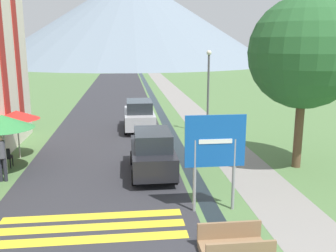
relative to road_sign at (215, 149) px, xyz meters
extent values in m
plane|color=#517542|center=(-1.28, 15.30, -2.02)|extent=(160.00, 160.00, 0.00)
cube|color=#2D2D33|center=(-3.78, 25.30, -2.02)|extent=(6.40, 60.00, 0.01)
cube|color=gray|center=(2.32, 25.30, -2.02)|extent=(2.20, 60.00, 0.01)
cube|color=black|center=(-0.08, 25.30, -2.02)|extent=(0.60, 60.00, 0.00)
cube|color=yellow|center=(-3.78, -1.43, -2.02)|extent=(5.44, 0.44, 0.01)
cube|color=yellow|center=(-3.78, -0.73, -2.02)|extent=(5.44, 0.44, 0.01)
cube|color=yellow|center=(-3.78, -0.03, -2.02)|extent=(5.44, 0.44, 0.01)
cone|color=slate|center=(-0.61, 92.22, 9.36)|extent=(74.09, 74.09, 22.76)
cube|color=maroon|center=(-8.24, 7.30, 3.84)|extent=(0.06, 0.70, 8.79)
cube|color=maroon|center=(-8.24, 9.71, 3.84)|extent=(0.06, 0.70, 8.79)
cylinder|color=gray|center=(-0.62, 0.02, -0.86)|extent=(0.10, 0.10, 2.33)
cylinder|color=gray|center=(0.62, 0.02, -0.86)|extent=(0.10, 0.10, 2.33)
cube|color=#1451AD|center=(0.00, 0.00, 0.25)|extent=(1.89, 0.05, 1.63)
cube|color=white|center=(0.00, -0.03, 0.25)|extent=(1.04, 0.02, 0.14)
cube|color=#846647|center=(-0.08, -2.61, -1.88)|extent=(1.70, 1.10, 0.12)
cube|color=#846647|center=(-0.08, -3.12, -1.60)|extent=(1.70, 0.08, 0.45)
cube|color=#846647|center=(-0.08, -2.10, -1.60)|extent=(1.70, 0.08, 0.45)
cube|color=#846647|center=(0.69, -2.61, -1.98)|extent=(0.16, 0.99, 0.08)
cube|color=black|center=(-1.68, 3.68, -1.30)|extent=(1.66, 3.95, 0.84)
cube|color=#23282D|center=(-1.68, 3.49, -0.54)|extent=(1.41, 2.17, 0.68)
cylinder|color=black|center=(-2.47, 4.91, -1.72)|extent=(0.18, 0.60, 0.60)
cylinder|color=black|center=(-0.89, 4.91, -1.72)|extent=(0.18, 0.60, 0.60)
cylinder|color=black|center=(-2.47, 2.46, -1.72)|extent=(0.18, 0.60, 0.60)
cylinder|color=black|center=(-0.89, 2.46, -1.72)|extent=(0.18, 0.60, 0.60)
cube|color=#B2B2B7|center=(-1.90, 11.71, -1.30)|extent=(1.75, 4.23, 0.84)
cube|color=#23282D|center=(-1.90, 11.50, -0.54)|extent=(1.49, 2.33, 0.68)
cylinder|color=black|center=(-2.74, 13.02, -1.72)|extent=(0.18, 0.60, 0.60)
cylinder|color=black|center=(-1.06, 13.02, -1.72)|extent=(0.18, 0.60, 0.60)
cylinder|color=black|center=(-2.74, 10.40, -1.72)|extent=(0.18, 0.60, 0.60)
cylinder|color=black|center=(-1.06, 10.40, -1.72)|extent=(0.18, 0.60, 0.60)
cube|color=black|center=(-7.77, 5.06, -1.57)|extent=(0.40, 0.40, 0.04)
cube|color=black|center=(-7.77, 4.88, -1.37)|extent=(0.40, 0.04, 0.40)
cylinder|color=black|center=(-7.94, 5.23, -1.80)|extent=(0.03, 0.03, 0.45)
cylinder|color=black|center=(-7.60, 5.23, -1.80)|extent=(0.03, 0.03, 0.45)
cylinder|color=black|center=(-7.94, 4.89, -1.80)|extent=(0.03, 0.03, 0.45)
cylinder|color=black|center=(-7.60, 4.89, -1.80)|extent=(0.03, 0.03, 0.45)
cube|color=black|center=(-7.83, 5.23, -1.57)|extent=(0.40, 0.40, 0.04)
cube|color=black|center=(-7.83, 5.05, -1.37)|extent=(0.40, 0.04, 0.40)
cylinder|color=black|center=(-8.00, 5.40, -1.80)|extent=(0.03, 0.03, 0.45)
cylinder|color=black|center=(-7.66, 5.40, -1.80)|extent=(0.03, 0.03, 0.45)
cylinder|color=black|center=(-8.00, 5.06, -1.80)|extent=(0.03, 0.03, 0.45)
cylinder|color=black|center=(-7.66, 5.06, -1.80)|extent=(0.03, 0.03, 0.45)
cylinder|color=#B7B2A8|center=(-7.59, 4.36, -0.90)|extent=(0.06, 0.06, 2.25)
cone|color=#338442|center=(-7.59, 4.36, 0.13)|extent=(2.45, 2.45, 0.55)
cylinder|color=#B7B2A8|center=(-7.61, 6.41, -0.96)|extent=(0.06, 0.06, 2.14)
cone|color=red|center=(-7.61, 6.41, 0.01)|extent=(2.02, 2.02, 0.40)
cylinder|color=#282833|center=(-7.53, 3.41, -1.55)|extent=(0.14, 0.14, 0.94)
cylinder|color=#282833|center=(-7.35, 3.41, -1.55)|extent=(0.14, 0.14, 0.94)
cylinder|color=#4C4C56|center=(-7.44, 3.41, -0.75)|extent=(0.32, 0.32, 0.67)
sphere|color=tan|center=(-7.44, 3.41, -0.32)|extent=(0.22, 0.22, 0.22)
cylinder|color=#515156|center=(2.02, 10.18, 0.25)|extent=(0.12, 0.12, 4.55)
sphere|color=silver|center=(2.02, 10.18, 2.65)|extent=(0.28, 0.28, 0.28)
cylinder|color=brown|center=(4.52, 3.80, -0.57)|extent=(0.36, 0.36, 2.90)
sphere|color=#285B2D|center=(4.52, 3.80, 2.81)|extent=(4.55, 4.55, 4.55)
camera|label=1|loc=(-2.68, -10.81, 3.19)|focal=40.00mm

